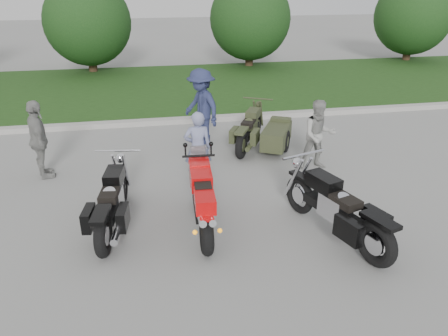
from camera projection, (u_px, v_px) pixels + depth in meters
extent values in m
plane|color=gray|center=(209.00, 230.00, 7.53)|extent=(80.00, 80.00, 0.00)
cube|color=#A7A49D|center=(177.00, 121.00, 12.89)|extent=(60.00, 0.30, 0.15)
cube|color=#2B551D|center=(168.00, 88.00, 16.61)|extent=(60.00, 8.00, 0.14)
cylinder|color=#3F2B1C|center=(92.00, 61.00, 18.89)|extent=(0.36, 0.36, 1.20)
sphere|color=#143513|center=(87.00, 22.00, 18.24)|extent=(3.60, 3.60, 3.60)
cylinder|color=#3F2B1C|center=(249.00, 55.00, 20.08)|extent=(0.36, 0.36, 1.20)
sphere|color=#143513|center=(250.00, 19.00, 19.43)|extent=(3.60, 3.60, 3.60)
cylinder|color=#3F2B1C|center=(407.00, 50.00, 21.43)|extent=(0.36, 0.36, 1.20)
sphere|color=#143513|center=(413.00, 16.00, 20.78)|extent=(3.60, 3.60, 3.60)
torus|color=black|center=(207.00, 236.00, 6.78)|extent=(0.24, 0.66, 0.65)
torus|color=black|center=(199.00, 192.00, 8.16)|extent=(0.16, 0.63, 0.63)
cube|color=black|center=(203.00, 200.00, 7.32)|extent=(0.35, 0.96, 0.37)
cube|color=red|center=(201.00, 179.00, 7.42)|extent=(0.39, 0.59, 0.27)
cube|color=red|center=(205.00, 201.00, 6.79)|extent=(0.35, 0.59, 0.23)
cube|color=black|center=(203.00, 186.00, 7.06)|extent=(0.29, 0.38, 0.10)
cube|color=red|center=(199.00, 172.00, 7.79)|extent=(0.38, 0.44, 0.42)
cylinder|color=silver|center=(202.00, 220.00, 6.59)|extent=(0.14, 0.49, 0.23)
cylinder|color=silver|center=(211.00, 219.00, 6.60)|extent=(0.14, 0.49, 0.23)
torus|color=black|center=(103.00, 236.00, 6.73)|extent=(0.27, 0.72, 0.71)
torus|color=black|center=(122.00, 187.00, 8.30)|extent=(0.22, 0.68, 0.66)
cube|color=black|center=(113.00, 204.00, 7.47)|extent=(0.40, 1.27, 0.15)
cube|color=silver|center=(112.00, 200.00, 7.44)|extent=(0.37, 0.51, 0.36)
cube|color=black|center=(114.00, 177.00, 7.61)|extent=(0.37, 0.61, 0.23)
cube|color=black|center=(110.00, 194.00, 7.22)|extent=(0.36, 0.56, 0.12)
cube|color=black|center=(100.00, 215.00, 6.57)|extent=(0.31, 0.60, 0.06)
cylinder|color=silver|center=(121.00, 222.00, 7.21)|extent=(0.26, 1.15, 0.10)
torus|color=black|center=(376.00, 244.00, 6.48)|extent=(0.42, 0.77, 0.75)
torus|color=black|center=(300.00, 195.00, 7.95)|extent=(0.35, 0.72, 0.71)
cube|color=black|center=(335.00, 212.00, 7.18)|extent=(0.65, 1.34, 0.16)
cube|color=silver|center=(335.00, 207.00, 7.14)|extent=(0.47, 0.58, 0.39)
cube|color=black|center=(323.00, 182.00, 7.28)|extent=(0.49, 0.68, 0.24)
cube|color=black|center=(344.00, 200.00, 6.93)|extent=(0.47, 0.62, 0.13)
cube|color=black|center=(380.00, 220.00, 6.32)|extent=(0.42, 0.66, 0.07)
cylinder|color=silver|center=(360.00, 227.00, 7.02)|extent=(0.49, 1.19, 0.11)
torus|color=black|center=(241.00, 145.00, 10.31)|extent=(0.47, 0.68, 0.68)
torus|color=black|center=(257.00, 125.00, 11.76)|extent=(0.40, 0.62, 0.64)
cube|color=black|center=(250.00, 131.00, 11.00)|extent=(0.75, 1.16, 0.14)
cube|color=#383E24|center=(250.00, 128.00, 10.96)|extent=(0.47, 0.54, 0.35)
cube|color=#383E24|center=(253.00, 114.00, 11.11)|extent=(0.50, 0.62, 0.22)
cube|color=black|center=(249.00, 123.00, 10.76)|extent=(0.48, 0.57, 0.12)
cube|color=#383E24|center=(242.00, 131.00, 10.16)|extent=(0.45, 0.59, 0.06)
cylinder|color=#383E24|center=(253.00, 142.00, 10.70)|extent=(0.60, 1.02, 0.10)
cube|color=#383E24|center=(276.00, 136.00, 10.73)|extent=(1.09, 1.40, 0.45)
torus|color=black|center=(286.00, 141.00, 10.71)|extent=(0.37, 0.55, 0.56)
imported|color=#8187AF|center=(198.00, 148.00, 8.94)|extent=(0.58, 0.39, 1.55)
imported|color=#9B9C96|center=(319.00, 135.00, 9.64)|extent=(0.80, 0.64, 1.57)
imported|color=navy|center=(201.00, 107.00, 11.05)|extent=(1.21, 1.43, 1.92)
imported|color=gray|center=(39.00, 140.00, 9.16)|extent=(0.71, 1.08, 1.70)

